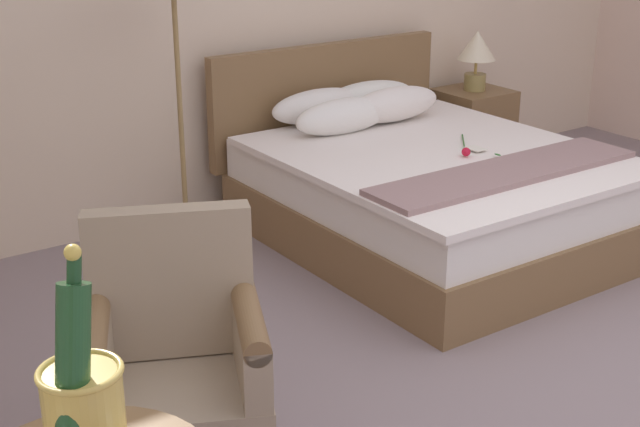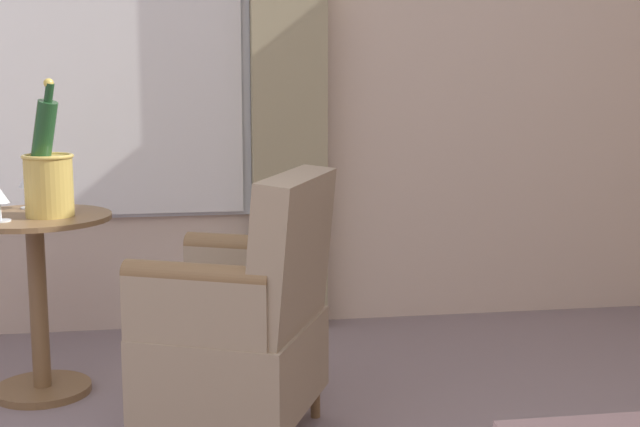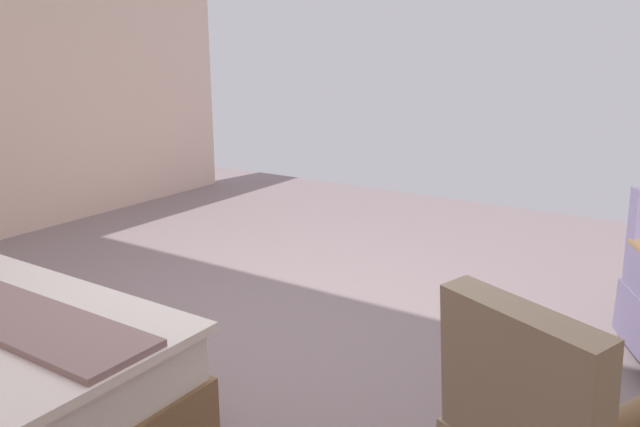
{
  "view_description": "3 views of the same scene",
  "coord_description": "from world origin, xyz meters",
  "px_view_note": "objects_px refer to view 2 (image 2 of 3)",
  "views": [
    {
      "loc": [
        -2.85,
        -1.69,
        1.97
      ],
      "look_at": [
        -1.24,
        0.62,
        0.91
      ],
      "focal_mm": 50.0,
      "sensor_mm": 36.0,
      "label": 1
    },
    {
      "loc": [
        1.19,
        0.51,
        1.28
      ],
      "look_at": [
        -1.22,
        0.9,
        0.88
      ],
      "focal_mm": 50.0,
      "sensor_mm": 36.0,
      "label": 2
    },
    {
      "loc": [
        -2.1,
        2.62,
        1.68
      ],
      "look_at": [
        -0.73,
        0.52,
        1.0
      ],
      "focal_mm": 35.0,
      "sensor_mm": 36.0,
      "label": 3
    }
  ],
  "objects_px": {
    "side_table_round": "(38,290)",
    "armchair_by_window": "(244,326)",
    "champagne_bucket": "(48,175)",
    "wine_glass_near_bucket": "(28,180)"
  },
  "relations": [
    {
      "from": "side_table_round",
      "to": "armchair_by_window",
      "type": "distance_m",
      "value": 0.96
    },
    {
      "from": "side_table_round",
      "to": "champagne_bucket",
      "type": "relative_size",
      "value": 1.37
    },
    {
      "from": "wine_glass_near_bucket",
      "to": "armchair_by_window",
      "type": "height_order",
      "value": "armchair_by_window"
    },
    {
      "from": "champagne_bucket",
      "to": "armchair_by_window",
      "type": "xyz_separation_m",
      "value": [
        0.55,
        0.7,
        -0.47
      ]
    },
    {
      "from": "armchair_by_window",
      "to": "wine_glass_near_bucket",
      "type": "bearing_deg",
      "value": -133.1
    },
    {
      "from": "side_table_round",
      "to": "champagne_bucket",
      "type": "bearing_deg",
      "value": 65.33
    },
    {
      "from": "wine_glass_near_bucket",
      "to": "armchair_by_window",
      "type": "relative_size",
      "value": 0.17
    },
    {
      "from": "champagne_bucket",
      "to": "armchair_by_window",
      "type": "height_order",
      "value": "champagne_bucket"
    },
    {
      "from": "champagne_bucket",
      "to": "wine_glass_near_bucket",
      "type": "bearing_deg",
      "value": -152.92
    },
    {
      "from": "champagne_bucket",
      "to": "wine_glass_near_bucket",
      "type": "relative_size",
      "value": 3.3
    }
  ]
}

